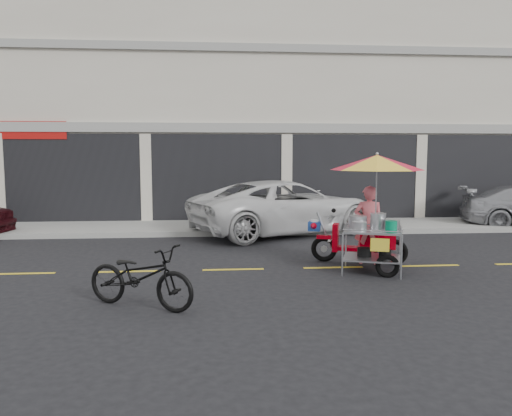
{
  "coord_description": "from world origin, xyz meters",
  "views": [
    {
      "loc": [
        -2.37,
        -9.61,
        2.25
      ],
      "look_at": [
        -1.5,
        0.6,
        1.15
      ],
      "focal_mm": 35.0,
      "sensor_mm": 36.0,
      "label": 1
    }
  ],
  "objects": [
    {
      "name": "centerline",
      "position": [
        0.0,
        0.0,
        0.0
      ],
      "size": [
        42.0,
        0.1,
        0.01
      ],
      "primitive_type": "cube",
      "color": "gold",
      "rests_on": "ground"
    },
    {
      "name": "sidewalk",
      "position": [
        0.0,
        5.5,
        0.07
      ],
      "size": [
        45.0,
        3.0,
        0.15
      ],
      "primitive_type": "cube",
      "color": "gray",
      "rests_on": "ground"
    },
    {
      "name": "shophouse_block",
      "position": [
        2.82,
        10.59,
        4.24
      ],
      "size": [
        36.0,
        8.11,
        10.4
      ],
      "color": "beige",
      "rests_on": "ground"
    },
    {
      "name": "food_vendor_rig",
      "position": [
        0.71,
        -0.15,
        1.44
      ],
      "size": [
        2.26,
        2.31,
        2.3
      ],
      "rotation": [
        0.0,
        0.0,
        -0.33
      ],
      "color": "black",
      "rests_on": "ground"
    },
    {
      "name": "near_bicycle",
      "position": [
        -3.45,
        -2.32,
        0.47
      ],
      "size": [
        1.88,
        1.38,
        0.94
      ],
      "primitive_type": "imported",
      "rotation": [
        0.0,
        0.0,
        1.09
      ],
      "color": "black",
      "rests_on": "ground"
    },
    {
      "name": "white_pickup",
      "position": [
        -0.32,
        4.41,
        0.76
      ],
      "size": [
        6.04,
        4.51,
        1.53
      ],
      "primitive_type": "imported",
      "rotation": [
        0.0,
        0.0,
        1.98
      ],
      "color": "silver",
      "rests_on": "ground"
    },
    {
      "name": "ground",
      "position": [
        0.0,
        0.0,
        0.0
      ],
      "size": [
        90.0,
        90.0,
        0.0
      ],
      "primitive_type": "plane",
      "color": "black"
    }
  ]
}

